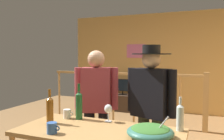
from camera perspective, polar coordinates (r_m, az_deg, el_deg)
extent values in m
cube|color=tan|center=(6.09, 14.33, 1.78)|extent=(5.38, 0.10, 2.54)
cube|color=#C46597|center=(6.22, 5.91, 4.67)|extent=(0.50, 0.03, 0.36)
cylinder|color=#B2844C|center=(5.74, -12.89, -5.84)|extent=(0.04, 0.04, 1.03)
cylinder|color=#B2844C|center=(5.49, -8.85, -6.22)|extent=(0.04, 0.04, 1.03)
cylinder|color=#B2844C|center=(5.27, -4.44, -6.60)|extent=(0.04, 0.04, 1.03)
cylinder|color=#B2844C|center=(5.08, 0.33, -6.97)|extent=(0.04, 0.04, 1.03)
cylinder|color=#B2844C|center=(4.94, 5.43, -7.30)|extent=(0.04, 0.04, 1.03)
cylinder|color=#B2844C|center=(4.83, 10.81, -7.60)|extent=(0.04, 0.04, 1.03)
cylinder|color=#B2844C|center=(4.76, 16.40, -7.83)|extent=(0.04, 0.04, 1.03)
cylinder|color=#B2844C|center=(4.74, 22.09, -8.00)|extent=(0.04, 0.04, 1.03)
cube|color=#B2844C|center=(4.93, 2.86, -0.94)|extent=(3.36, 0.07, 0.05)
cube|color=#B2844C|center=(4.73, 22.10, -7.40)|extent=(0.10, 0.10, 1.13)
cube|color=#38281E|center=(6.15, 2.63, -8.04)|extent=(0.90, 0.40, 0.42)
cube|color=black|center=(6.11, 2.63, -6.01)|extent=(0.20, 0.12, 0.02)
cylinder|color=black|center=(6.10, 2.63, -5.54)|extent=(0.03, 0.03, 0.08)
cube|color=black|center=(6.04, 2.55, -3.73)|extent=(0.58, 0.06, 0.32)
cube|color=black|center=(6.02, 2.46, -3.76)|extent=(0.53, 0.01, 0.28)
cube|color=#B2844C|center=(2.20, -3.27, -15.03)|extent=(1.53, 0.71, 0.04)
ellipsoid|color=#337060|center=(2.00, 9.41, -14.88)|extent=(0.39, 0.39, 0.10)
ellipsoid|color=#38702D|center=(1.99, 9.42, -14.09)|extent=(0.32, 0.32, 0.05)
cylinder|color=silver|center=(1.97, 11.70, -13.72)|extent=(0.14, 0.01, 0.20)
cylinder|color=silver|center=(2.45, -0.93, -12.53)|extent=(0.07, 0.07, 0.01)
cylinder|color=silver|center=(2.44, -0.93, -11.44)|extent=(0.01, 0.01, 0.09)
ellipsoid|color=silver|center=(2.42, -0.93, -9.54)|extent=(0.08, 0.08, 0.09)
cylinder|color=brown|center=(2.45, -15.07, -9.84)|extent=(0.07, 0.07, 0.24)
cone|color=brown|center=(2.43, -15.12, -6.74)|extent=(0.07, 0.07, 0.03)
cylinder|color=brown|center=(2.42, -15.14, -5.48)|extent=(0.03, 0.03, 0.08)
cylinder|color=silver|center=(2.23, 16.44, -11.49)|extent=(0.07, 0.07, 0.22)
cone|color=silver|center=(2.20, 16.50, -8.36)|extent=(0.07, 0.07, 0.03)
cylinder|color=silver|center=(2.19, 16.52, -7.19)|extent=(0.03, 0.03, 0.06)
cylinder|color=#1E5628|center=(2.54, -8.13, -8.99)|extent=(0.07, 0.07, 0.27)
cone|color=#1E5628|center=(2.51, -8.16, -5.66)|extent=(0.07, 0.07, 0.03)
cylinder|color=#1E5628|center=(2.50, -8.18, -4.31)|extent=(0.03, 0.03, 0.09)
cylinder|color=#3866B2|center=(2.15, -14.61, -13.66)|extent=(0.09, 0.09, 0.10)
torus|color=#3866B2|center=(2.12, -13.34, -13.79)|extent=(0.05, 0.01, 0.05)
cylinder|color=white|center=(2.61, -11.04, -10.56)|extent=(0.08, 0.08, 0.10)
torus|color=white|center=(2.58, -10.04, -10.59)|extent=(0.05, 0.01, 0.05)
cube|color=#9E3842|center=(2.85, -3.90, -4.81)|extent=(0.40, 0.31, 0.54)
cylinder|color=#9E3842|center=(2.83, 0.61, -4.61)|extent=(0.09, 0.09, 0.51)
cylinder|color=#9E3842|center=(2.89, -8.31, -4.46)|extent=(0.09, 0.09, 0.51)
sphere|color=tan|center=(2.82, -3.93, 2.72)|extent=(0.21, 0.21, 0.21)
cube|color=black|center=(2.63, 9.58, -5.53)|extent=(0.46, 0.33, 0.54)
cylinder|color=black|center=(2.52, 14.67, -5.71)|extent=(0.09, 0.09, 0.51)
cylinder|color=black|center=(2.76, 4.96, -4.78)|extent=(0.09, 0.09, 0.51)
sphere|color=beige|center=(2.60, 9.66, 2.65)|extent=(0.21, 0.21, 0.21)
cylinder|color=black|center=(2.60, 9.68, 3.92)|extent=(0.43, 0.43, 0.01)
cylinder|color=black|center=(2.60, 9.69, 5.02)|extent=(0.20, 0.20, 0.10)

